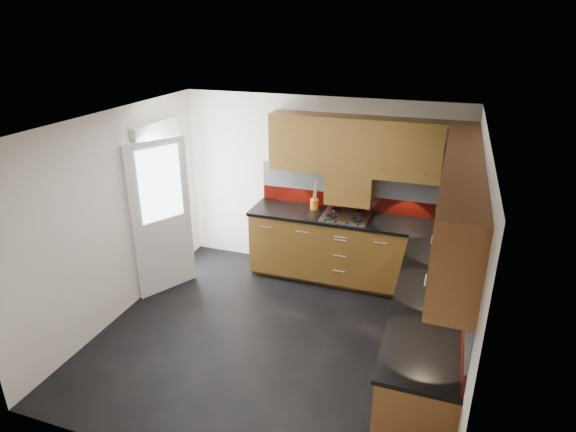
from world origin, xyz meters
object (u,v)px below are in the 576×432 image
at_px(utensil_pot, 314,203).
at_px(gas_hob, 346,216).
at_px(toaster, 445,219).
at_px(food_processor, 444,231).

bearing_deg(utensil_pot, gas_hob, -17.36).
distance_m(gas_hob, toaster, 1.22).
height_order(gas_hob, toaster, toaster).
distance_m(toaster, food_processor, 0.54).
xyz_separation_m(utensil_pot, food_processor, (1.66, -0.53, 0.06)).
bearing_deg(toaster, food_processor, -90.62).
bearing_deg(food_processor, gas_hob, 162.12).
height_order(toaster, food_processor, food_processor).
xyz_separation_m(utensil_pot, toaster, (1.67, -0.00, -0.01)).
bearing_deg(gas_hob, food_processor, -17.88).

